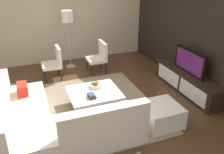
# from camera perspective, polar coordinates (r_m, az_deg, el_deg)

# --- Properties ---
(ground_plane) EXTENTS (14.00, 14.00, 0.00)m
(ground_plane) POSITION_cam_1_polar(r_m,az_deg,el_deg) (5.20, -4.90, -7.80)
(ground_plane) COLOR #4C301C
(feature_wall_back) EXTENTS (6.40, 0.12, 2.80)m
(feature_wall_back) POSITION_cam_1_polar(r_m,az_deg,el_deg) (5.87, 21.10, 9.48)
(feature_wall_back) COLOR black
(feature_wall_back) RESTS_ON ground
(side_wall_left) EXTENTS (0.12, 5.20, 2.80)m
(side_wall_left) POSITION_cam_1_polar(r_m,az_deg,el_deg) (7.67, -10.74, 14.05)
(side_wall_left) COLOR beige
(side_wall_left) RESTS_ON ground
(area_rug) EXTENTS (2.96, 2.72, 0.01)m
(area_rug) POSITION_cam_1_polar(r_m,az_deg,el_deg) (5.28, -5.21, -7.20)
(area_rug) COLOR gray
(area_rug) RESTS_ON ground
(media_console) EXTENTS (2.09, 0.44, 0.50)m
(media_console) POSITION_cam_1_polar(r_m,az_deg,el_deg) (6.07, 17.27, -1.12)
(media_console) COLOR black
(media_console) RESTS_ON ground
(television) EXTENTS (1.03, 0.06, 0.55)m
(television) POSITION_cam_1_polar(r_m,az_deg,el_deg) (5.87, 17.92, 3.47)
(television) COLOR black
(television) RESTS_ON media_console
(sectional_couch) EXTENTS (2.31, 2.35, 0.82)m
(sectional_couch) POSITION_cam_1_polar(r_m,az_deg,el_deg) (4.51, -13.99, -10.02)
(sectional_couch) COLOR silver
(sectional_couch) RESTS_ON ground
(coffee_table) EXTENTS (0.94, 1.07, 0.38)m
(coffee_table) POSITION_cam_1_polar(r_m,az_deg,el_deg) (5.20, -4.23, -5.17)
(coffee_table) COLOR black
(coffee_table) RESTS_ON ground
(accent_chair_near) EXTENTS (0.53, 0.50, 0.87)m
(accent_chair_near) POSITION_cam_1_polar(r_m,az_deg,el_deg) (6.58, -13.42, 3.71)
(accent_chair_near) COLOR black
(accent_chair_near) RESTS_ON ground
(floor_lamp) EXTENTS (0.31, 0.31, 1.67)m
(floor_lamp) POSITION_cam_1_polar(r_m,az_deg,el_deg) (7.02, -10.54, 13.05)
(floor_lamp) COLOR #A5A5AA
(floor_lamp) RESTS_ON ground
(ottoman) EXTENTS (0.70, 0.70, 0.40)m
(ottoman) POSITION_cam_1_polar(r_m,az_deg,el_deg) (4.78, 11.48, -8.68)
(ottoman) COLOR silver
(ottoman) RESTS_ON ground
(fruit_bowl) EXTENTS (0.28, 0.28, 0.13)m
(fruit_bowl) POSITION_cam_1_polar(r_m,az_deg,el_deg) (5.27, -3.86, -1.93)
(fruit_bowl) COLOR silver
(fruit_bowl) RESTS_ON coffee_table
(accent_chair_far) EXTENTS (0.56, 0.50, 0.87)m
(accent_chair_far) POSITION_cam_1_polar(r_m,az_deg,el_deg) (6.83, -3.07, 5.17)
(accent_chair_far) COLOR black
(accent_chair_far) RESTS_ON ground
(book_stack) EXTENTS (0.21, 0.15, 0.08)m
(book_stack) POSITION_cam_1_polar(r_m,az_deg,el_deg) (4.88, -4.86, -4.48)
(book_stack) COLOR #2D516B
(book_stack) RESTS_ON coffee_table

